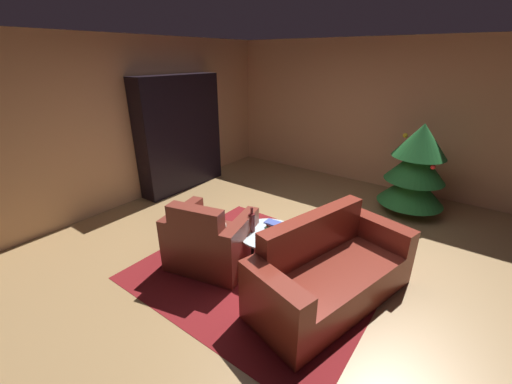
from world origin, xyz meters
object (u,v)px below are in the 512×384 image
at_px(bookshelf_unit, 185,136).
at_px(armchair_red, 210,242).
at_px(couch_red, 329,273).
at_px(bottle_on_table, 252,222).
at_px(book_stack_on_table, 275,228).
at_px(decorated_tree, 416,168).
at_px(coffee_table, 268,236).

bearing_deg(bookshelf_unit, armchair_red, -37.19).
xyz_separation_m(couch_red, bottle_on_table, (-0.97, -0.01, 0.28)).
bearing_deg(armchair_red, book_stack_on_table, 33.95).
bearing_deg(bottle_on_table, couch_red, 0.72).
distance_m(couch_red, decorated_tree, 2.63).
height_order(couch_red, book_stack_on_table, couch_red).
bearing_deg(decorated_tree, bottle_on_table, -114.05).
bearing_deg(coffee_table, decorated_tree, 68.56).
height_order(bookshelf_unit, bottle_on_table, bookshelf_unit).
height_order(couch_red, decorated_tree, decorated_tree).
xyz_separation_m(armchair_red, bottle_on_table, (0.39, 0.30, 0.26)).
distance_m(armchair_red, couch_red, 1.40).
relative_size(coffee_table, book_stack_on_table, 2.99).
bearing_deg(couch_red, coffee_table, 175.09).
relative_size(bottle_on_table, decorated_tree, 0.21).
bearing_deg(coffee_table, book_stack_on_table, 35.53).
bearing_deg(armchair_red, bottle_on_table, 37.04).
bearing_deg(decorated_tree, coffee_table, -111.44).
bearing_deg(bottle_on_table, decorated_tree, 65.95).
relative_size(coffee_table, decorated_tree, 0.49).
height_order(armchair_red, book_stack_on_table, armchair_red).
bearing_deg(armchair_red, coffee_table, 33.77).
height_order(armchair_red, decorated_tree, decorated_tree).
bearing_deg(armchair_red, bookshelf_unit, 142.81).
relative_size(armchair_red, bottle_on_table, 3.57).
bearing_deg(couch_red, armchair_red, -167.25).
distance_m(couch_red, coffee_table, 0.81).
bearing_deg(bottle_on_table, coffee_table, 25.25).
bearing_deg(armchair_red, decorated_tree, 61.81).
xyz_separation_m(bookshelf_unit, coffee_table, (2.69, -1.24, -0.54)).
xyz_separation_m(armchair_red, couch_red, (1.36, 0.31, -0.01)).
relative_size(armchair_red, book_stack_on_table, 4.62).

